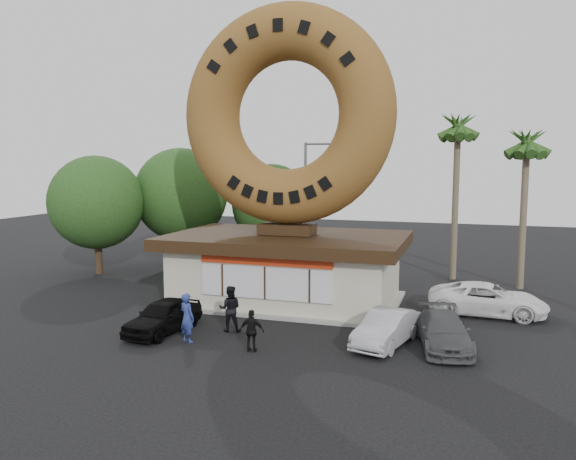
# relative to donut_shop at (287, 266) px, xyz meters

# --- Properties ---
(ground) EXTENTS (90.00, 90.00, 0.00)m
(ground) POSITION_rel_donut_shop_xyz_m (0.00, -5.98, -1.77)
(ground) COLOR black
(ground) RESTS_ON ground
(donut_shop) EXTENTS (11.20, 7.20, 3.80)m
(donut_shop) POSITION_rel_donut_shop_xyz_m (0.00, 0.00, 0.00)
(donut_shop) COLOR beige
(donut_shop) RESTS_ON ground
(giant_donut) EXTENTS (10.20, 2.60, 10.20)m
(giant_donut) POSITION_rel_donut_shop_xyz_m (0.00, 0.02, 7.13)
(giant_donut) COLOR brown
(giant_donut) RESTS_ON donut_shop
(tree_west) EXTENTS (6.00, 6.00, 7.65)m
(tree_west) POSITION_rel_donut_shop_xyz_m (-9.50, 7.02, 2.87)
(tree_west) COLOR #473321
(tree_west) RESTS_ON ground
(tree_mid) EXTENTS (5.20, 5.20, 6.63)m
(tree_mid) POSITION_rel_donut_shop_xyz_m (-4.00, 9.02, 2.25)
(tree_mid) COLOR #473321
(tree_mid) RESTS_ON ground
(tree_far) EXTENTS (5.60, 5.60, 7.14)m
(tree_far) POSITION_rel_donut_shop_xyz_m (-13.00, 3.02, 2.56)
(tree_far) COLOR #473321
(tree_far) RESTS_ON ground
(palm_near) EXTENTS (2.60, 2.60, 9.75)m
(palm_near) POSITION_rel_donut_shop_xyz_m (7.50, 8.02, 6.65)
(palm_near) COLOR #726651
(palm_near) RESTS_ON ground
(palm_far) EXTENTS (2.60, 2.60, 8.75)m
(palm_far) POSITION_rel_donut_shop_xyz_m (11.00, 6.52, 5.72)
(palm_far) COLOR #726651
(palm_far) RESTS_ON ground
(street_lamp) EXTENTS (2.11, 0.20, 8.00)m
(street_lamp) POSITION_rel_donut_shop_xyz_m (-1.86, 10.02, 2.72)
(street_lamp) COLOR #59595E
(street_lamp) RESTS_ON ground
(person_left) EXTENTS (0.80, 0.67, 1.87)m
(person_left) POSITION_rel_donut_shop_xyz_m (-1.66, -7.01, -0.83)
(person_left) COLOR navy
(person_left) RESTS_ON ground
(person_center) EXTENTS (1.06, 0.93, 1.85)m
(person_center) POSITION_rel_donut_shop_xyz_m (-0.67, -5.29, -0.84)
(person_center) COLOR black
(person_center) RESTS_ON ground
(person_right) EXTENTS (0.93, 0.47, 1.53)m
(person_right) POSITION_rel_donut_shop_xyz_m (1.06, -7.30, -1.00)
(person_right) COLOR black
(person_right) RESTS_ON ground
(car_black) EXTENTS (1.91, 4.01, 1.32)m
(car_black) POSITION_rel_donut_shop_xyz_m (-3.15, -6.23, -1.11)
(car_black) COLOR black
(car_black) RESTS_ON ground
(car_silver) EXTENTS (2.24, 4.06, 1.27)m
(car_silver) POSITION_rel_donut_shop_xyz_m (5.52, -5.06, -1.13)
(car_silver) COLOR #B2B2B7
(car_silver) RESTS_ON ground
(car_grey) EXTENTS (2.46, 4.44, 1.22)m
(car_grey) POSITION_rel_donut_shop_xyz_m (7.56, -4.71, -1.16)
(car_grey) COLOR #515456
(car_grey) RESTS_ON ground
(car_white) EXTENTS (5.16, 2.57, 1.40)m
(car_white) POSITION_rel_donut_shop_xyz_m (9.19, 0.46, -1.06)
(car_white) COLOR white
(car_white) RESTS_ON ground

